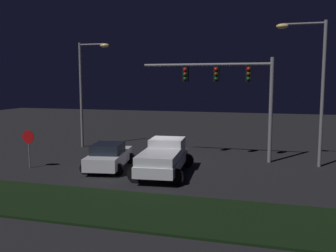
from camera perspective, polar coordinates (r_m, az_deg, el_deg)
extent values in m
plane|color=black|center=(22.26, -0.63, -6.24)|extent=(80.00, 80.00, 0.00)
cube|color=black|center=(15.41, -8.73, -12.13)|extent=(20.89, 4.13, 0.10)
cube|color=silver|center=(20.32, -0.73, -5.55)|extent=(2.47, 5.55, 0.55)
cube|color=silver|center=(21.33, -0.11, -3.04)|extent=(2.00, 2.05, 0.85)
cube|color=black|center=(21.31, -0.11, -2.71)|extent=(1.89, 1.67, 0.51)
cube|color=silver|center=(19.18, -1.37, -4.78)|extent=(2.18, 3.18, 0.45)
cylinder|color=black|center=(22.45, -2.34, -5.08)|extent=(0.80, 0.22, 0.80)
cylinder|color=black|center=(22.09, 2.90, -5.29)|extent=(0.80, 0.22, 0.80)
cylinder|color=black|center=(18.78, -5.02, -7.48)|extent=(0.80, 0.22, 0.80)
cylinder|color=black|center=(18.35, 1.25, -7.80)|extent=(0.80, 0.22, 0.80)
cube|color=silver|center=(21.95, -8.98, -4.88)|extent=(2.49, 4.63, 0.70)
cube|color=black|center=(21.60, -9.19, -3.39)|extent=(1.90, 2.23, 0.55)
cylinder|color=black|center=(23.67, -10.17, -4.76)|extent=(0.64, 0.22, 0.64)
cylinder|color=black|center=(23.22, -5.80, -4.91)|extent=(0.64, 0.22, 0.64)
cylinder|color=black|center=(20.89, -12.51, -6.38)|extent=(0.64, 0.22, 0.64)
cylinder|color=black|center=(20.38, -7.57, -6.61)|extent=(0.64, 0.22, 0.64)
cylinder|color=slate|center=(23.83, 15.46, 2.29)|extent=(0.24, 0.24, 6.50)
cylinder|color=slate|center=(24.15, 5.78, 9.33)|extent=(8.20, 0.18, 0.18)
cube|color=black|center=(23.82, 12.23, 7.80)|extent=(0.32, 0.44, 0.95)
sphere|color=red|center=(23.59, 12.22, 8.54)|extent=(0.22, 0.22, 0.22)
sphere|color=#59380A|center=(23.59, 12.20, 7.81)|extent=(0.22, 0.22, 0.22)
sphere|color=#0C4719|center=(23.58, 12.18, 7.09)|extent=(0.22, 0.22, 0.22)
cube|color=black|center=(24.02, 7.42, 7.89)|extent=(0.32, 0.44, 0.95)
sphere|color=red|center=(23.80, 7.35, 8.62)|extent=(0.22, 0.22, 0.22)
sphere|color=#59380A|center=(23.79, 7.34, 7.90)|extent=(0.22, 0.22, 0.22)
sphere|color=#0C4719|center=(23.79, 7.33, 7.18)|extent=(0.22, 0.22, 0.22)
cube|color=black|center=(24.39, 2.72, 7.92)|extent=(0.32, 0.44, 0.95)
sphere|color=red|center=(24.17, 2.60, 8.64)|extent=(0.22, 0.22, 0.22)
sphere|color=#59380A|center=(24.17, 2.60, 7.93)|extent=(0.22, 0.22, 0.22)
sphere|color=#0C4719|center=(24.16, 2.59, 7.22)|extent=(0.22, 0.22, 0.22)
cylinder|color=slate|center=(29.26, -13.16, 4.55)|extent=(0.20, 0.20, 7.92)
cylinder|color=slate|center=(28.89, -11.55, 12.13)|extent=(2.04, 0.12, 0.12)
ellipsoid|color=#F9CC72|center=(28.43, -9.68, 12.06)|extent=(0.70, 0.44, 0.30)
cylinder|color=slate|center=(23.48, 22.57, 4.40)|extent=(0.20, 0.20, 8.50)
cylinder|color=slate|center=(23.59, 20.08, 14.51)|extent=(2.38, 0.12, 0.12)
ellipsoid|color=#F9CC72|center=(23.53, 17.09, 14.40)|extent=(0.70, 0.44, 0.30)
cylinder|color=slate|center=(23.15, -20.50, -3.39)|extent=(0.07, 0.07, 2.20)
cylinder|color=#B20C0F|center=(23.01, -20.62, -1.56)|extent=(0.76, 0.03, 0.76)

